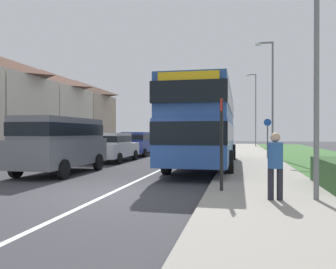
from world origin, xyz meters
TOP-DOWN VIEW (x-y plane):
  - ground_plane at (0.00, 0.00)m, footprint 120.00×120.00m
  - lane_marking_centre at (0.00, 8.00)m, footprint 0.14×60.00m
  - pavement_near_side at (4.20, 6.00)m, footprint 3.20×68.00m
  - double_decker_bus at (1.85, 7.81)m, footprint 2.80×11.43m
  - parked_van_grey at (-3.65, 3.95)m, footprint 2.11×4.90m
  - parked_car_white at (-3.67, 9.67)m, footprint 1.96×4.46m
  - parked_car_blue at (-3.70, 14.57)m, footprint 1.96×4.11m
  - parked_car_black at (-3.69, 19.79)m, footprint 1.91×4.07m
  - pedestrian_at_stop at (4.28, -0.47)m, footprint 0.34×0.34m
  - bus_stop_sign at (3.00, 0.56)m, footprint 0.09×0.52m
  - cycle_route_sign at (5.14, 12.70)m, footprint 0.44×0.08m
  - street_lamp_near at (5.10, -0.24)m, footprint 1.14×0.20m
  - street_lamp_mid at (5.44, 13.82)m, footprint 1.14×0.20m
  - street_lamp_far at (5.22, 31.52)m, footprint 1.14×0.20m
  - house_terrace_far_side at (-13.26, 14.51)m, footprint 6.97×23.61m

SIDE VIEW (x-z plane):
  - ground_plane at x=0.00m, z-range 0.00..0.00m
  - lane_marking_centre at x=0.00m, z-range 0.00..0.01m
  - pavement_near_side at x=4.20m, z-range 0.00..0.12m
  - parked_car_white at x=-3.67m, z-range 0.08..1.75m
  - parked_car_black at x=-3.69m, z-range 0.08..1.78m
  - parked_car_blue at x=-3.70m, z-range 0.08..1.80m
  - pedestrian_at_stop at x=4.28m, z-range 0.14..1.81m
  - parked_van_grey at x=-3.65m, z-range 0.21..2.48m
  - cycle_route_sign at x=5.14m, z-range 0.17..2.69m
  - bus_stop_sign at x=3.00m, z-range 0.24..2.84m
  - double_decker_bus at x=1.85m, z-range 0.29..3.99m
  - house_terrace_far_side at x=-13.26m, z-range 0.00..7.15m
  - street_lamp_near at x=5.10m, z-range 0.54..7.26m
  - street_lamp_mid at x=5.44m, z-range 0.55..8.03m
  - street_lamp_far at x=5.22m, z-range 0.56..9.01m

